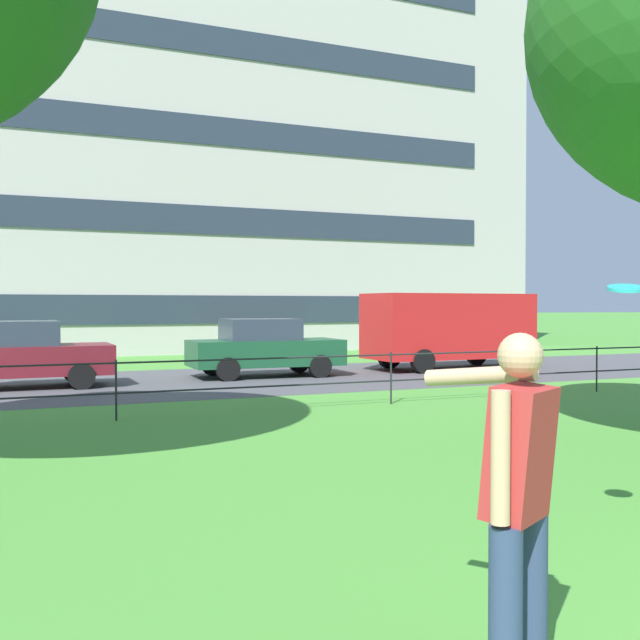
# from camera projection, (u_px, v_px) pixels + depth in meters

# --- Properties ---
(street_strip) EXTENTS (80.00, 7.26, 0.01)m
(street_strip) POSITION_uv_depth(u_px,v_px,m) (190.00, 382.00, 18.39)
(street_strip) COLOR #4C4C51
(street_strip) RESTS_ON ground
(park_fence) EXTENTS (36.09, 0.04, 1.00)m
(park_fence) POSITION_uv_depth(u_px,v_px,m) (264.00, 374.00, 13.22)
(park_fence) COLOR #232328
(park_fence) RESTS_ON ground
(person_thrower) EXTENTS (0.47, 0.87, 1.77)m
(person_thrower) POSITION_uv_depth(u_px,v_px,m) (517.00, 499.00, 3.61)
(person_thrower) COLOR navy
(person_thrower) RESTS_ON ground
(frisbee) EXTENTS (0.37, 0.37, 0.08)m
(frisbee) POSITION_uv_depth(u_px,v_px,m) (626.00, 288.00, 5.65)
(frisbee) COLOR #2DB2C6
(car_maroon_right) EXTENTS (4.01, 1.83, 1.54)m
(car_maroon_right) POSITION_uv_depth(u_px,v_px,m) (19.00, 354.00, 16.94)
(car_maroon_right) COLOR maroon
(car_maroon_right) RESTS_ON ground
(car_dark_green_center) EXTENTS (4.05, 1.91, 1.54)m
(car_dark_green_center) POSITION_uv_depth(u_px,v_px,m) (264.00, 347.00, 19.69)
(car_dark_green_center) COLOR #194C2D
(car_dark_green_center) RESTS_ON ground
(panel_van_far_right) EXTENTS (5.04, 2.19, 2.24)m
(panel_van_far_right) POSITION_uv_depth(u_px,v_px,m) (449.00, 326.00, 22.08)
(panel_van_far_right) COLOR red
(panel_van_far_right) RESTS_ON ground
(apartment_building_background) EXTENTS (36.89, 14.50, 17.68)m
(apartment_building_background) POSITION_uv_depth(u_px,v_px,m) (101.00, 153.00, 33.84)
(apartment_building_background) COLOR #B7B2AD
(apartment_building_background) RESTS_ON ground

